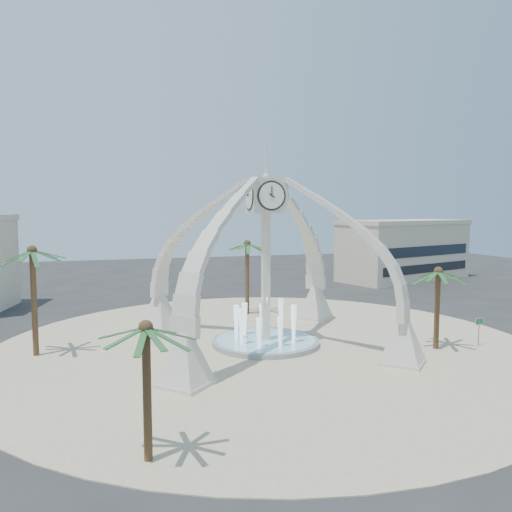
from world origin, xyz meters
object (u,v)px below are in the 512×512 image
object	(u,v)px
palm_east	(438,272)
palm_west	(32,252)
palm_north	(247,245)
palm_south	(146,330)
street_sign	(479,325)
fountain	(266,341)
clock_tower	(266,259)

from	to	relation	value
palm_east	palm_west	xyz separation A→B (m)	(-27.48, 6.47, 1.59)
palm_west	palm_north	bearing A→B (deg)	27.22
palm_south	palm_north	bearing A→B (deg)	66.29
palm_east	street_sign	xyz separation A→B (m)	(3.52, -0.22, -4.01)
palm_south	fountain	bearing A→B (deg)	57.05
fountain	palm_east	distance (m)	13.44
clock_tower	palm_north	world-z (taller)	clock_tower
palm_west	palm_east	bearing A→B (deg)	-13.25
street_sign	palm_west	bearing A→B (deg)	156.00
clock_tower	palm_east	world-z (taller)	clock_tower
clock_tower	palm_west	world-z (taller)	clock_tower
clock_tower	fountain	distance (m)	6.20
clock_tower	palm_west	distance (m)	16.16
fountain	palm_west	distance (m)	17.56
fountain	palm_east	world-z (taller)	palm_east
palm_west	palm_south	world-z (taller)	palm_west
palm_north	palm_west	bearing A→B (deg)	-152.78
street_sign	palm_south	bearing A→B (deg)	-169.31
palm_north	clock_tower	bearing A→B (deg)	-98.56
street_sign	palm_north	bearing A→B (deg)	118.34
palm_west	street_sign	xyz separation A→B (m)	(31.00, -6.69, -5.60)
palm_west	fountain	bearing A→B (deg)	-6.58
palm_north	palm_south	xyz separation A→B (m)	(-11.44, -26.05, -1.36)
palm_west	palm_south	distance (m)	18.16
palm_west	palm_north	xyz separation A→B (m)	(17.68, 9.09, -0.45)
fountain	palm_west	xyz separation A→B (m)	(-16.03, 1.85, 6.91)
palm_north	palm_south	bearing A→B (deg)	-113.71
palm_south	street_sign	size ratio (longest dim) A/B	2.76
palm_east	palm_north	bearing A→B (deg)	122.19
fountain	palm_east	bearing A→B (deg)	-21.98
fountain	palm_west	world-z (taller)	palm_west
palm_east	palm_north	xyz separation A→B (m)	(-9.80, 15.56, 1.14)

